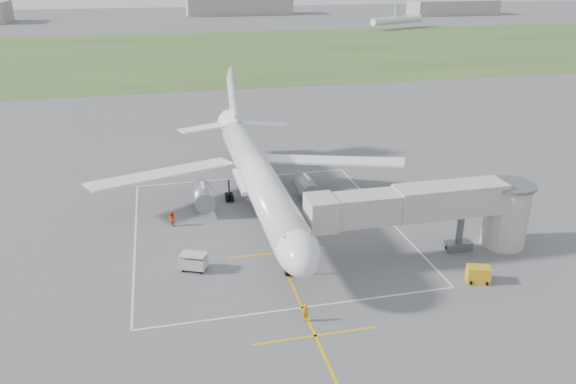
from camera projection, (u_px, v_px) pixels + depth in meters
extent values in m
plane|color=#535355|center=(259.00, 213.00, 65.42)|extent=(700.00, 700.00, 0.00)
cube|color=#375A27|center=(187.00, 54.00, 182.69)|extent=(700.00, 120.00, 0.02)
cube|color=#DEA20D|center=(268.00, 231.00, 60.91)|extent=(0.25, 60.00, 0.01)
cube|color=#DEA20D|center=(315.00, 336.00, 43.76)|extent=(10.00, 0.25, 0.01)
cube|color=#DEA20D|center=(277.00, 253.00, 56.39)|extent=(10.00, 0.25, 0.01)
cube|color=silver|center=(243.00, 178.00, 76.24)|extent=(28.00, 0.20, 0.01)
cube|color=silver|center=(302.00, 308.00, 47.37)|extent=(28.00, 0.20, 0.01)
cube|color=silver|center=(135.00, 241.00, 58.84)|extent=(0.20, 32.00, 0.01)
cube|color=silver|center=(385.00, 215.00, 64.77)|extent=(0.20, 32.00, 0.01)
cylinder|color=silver|center=(259.00, 177.00, 63.73)|extent=(3.80, 36.00, 3.80)
ellipsoid|color=silver|center=(297.00, 250.00, 47.49)|extent=(3.80, 7.22, 3.80)
cube|color=black|center=(300.00, 243.00, 46.28)|extent=(2.40, 1.60, 0.99)
cone|color=silver|center=(233.00, 127.00, 82.07)|extent=(3.80, 6.00, 3.80)
cube|color=silver|center=(331.00, 161.00, 71.68)|extent=(17.93, 11.24, 1.23)
cube|color=silver|center=(164.00, 174.00, 67.24)|extent=(17.93, 11.24, 1.23)
cube|color=silver|center=(254.00, 181.00, 67.02)|extent=(4.20, 8.00, 0.50)
cube|color=silver|center=(231.00, 96.00, 81.08)|extent=(0.30, 7.89, 8.65)
cube|color=silver|center=(234.00, 120.00, 80.23)|extent=(0.35, 5.00, 1.20)
cube|color=silver|center=(262.00, 124.00, 82.61)|extent=(7.85, 5.03, 0.20)
cube|color=silver|center=(205.00, 128.00, 80.83)|extent=(7.85, 5.03, 0.20)
cylinder|color=gray|center=(305.00, 186.00, 68.27)|extent=(2.30, 4.20, 2.30)
cube|color=silver|center=(306.00, 181.00, 67.70)|extent=(0.25, 2.40, 1.20)
cylinder|color=gray|center=(203.00, 195.00, 65.65)|extent=(2.30, 4.20, 2.30)
cube|color=silver|center=(203.00, 189.00, 65.08)|extent=(0.25, 2.40, 1.20)
cylinder|color=black|center=(288.00, 263.00, 51.85)|extent=(0.18, 0.18, 2.60)
cylinder|color=black|center=(286.00, 271.00, 52.16)|extent=(0.28, 0.80, 0.80)
cylinder|color=black|center=(289.00, 271.00, 52.21)|extent=(0.28, 0.80, 0.80)
cylinder|color=black|center=(276.00, 186.00, 69.57)|extent=(0.22, 0.22, 2.80)
cylinder|color=black|center=(274.00, 194.00, 69.54)|extent=(0.32, 0.96, 0.96)
cylinder|color=black|center=(278.00, 194.00, 69.65)|extent=(0.32, 0.96, 0.96)
cylinder|color=black|center=(273.00, 192.00, 70.17)|extent=(0.32, 0.96, 0.96)
cylinder|color=black|center=(277.00, 192.00, 70.29)|extent=(0.32, 0.96, 0.96)
cylinder|color=black|center=(229.00, 190.00, 68.34)|extent=(0.22, 0.22, 2.80)
cylinder|color=black|center=(227.00, 198.00, 68.31)|extent=(0.32, 0.96, 0.96)
cylinder|color=black|center=(232.00, 198.00, 68.43)|extent=(0.32, 0.96, 0.96)
cylinder|color=black|center=(227.00, 196.00, 68.94)|extent=(0.32, 0.96, 0.96)
cylinder|color=black|center=(231.00, 196.00, 69.06)|extent=(0.32, 0.96, 0.96)
cube|color=#A49F94|center=(365.00, 208.00, 52.77)|extent=(11.09, 2.90, 2.80)
cube|color=#A49F94|center=(450.00, 199.00, 54.58)|extent=(11.09, 3.10, 3.00)
cube|color=#A49F94|center=(321.00, 213.00, 51.85)|extent=(2.60, 3.40, 3.00)
cylinder|color=slate|center=(460.00, 231.00, 56.26)|extent=(0.70, 0.70, 4.20)
cube|color=slate|center=(458.00, 246.00, 56.88)|extent=(2.60, 1.40, 0.90)
cylinder|color=#A49F94|center=(506.00, 216.00, 56.90)|extent=(4.40, 4.40, 6.40)
cylinder|color=slate|center=(511.00, 185.00, 55.63)|extent=(5.00, 5.00, 0.30)
cylinder|color=black|center=(449.00, 247.00, 56.71)|extent=(0.70, 0.30, 0.70)
cylinder|color=black|center=(467.00, 245.00, 57.13)|extent=(0.70, 0.30, 0.70)
cube|color=gold|center=(478.00, 274.00, 50.99)|extent=(2.34, 1.90, 1.52)
cylinder|color=black|center=(471.00, 282.00, 50.75)|extent=(0.34, 0.49, 0.44)
cylinder|color=black|center=(487.00, 283.00, 50.61)|extent=(0.34, 0.49, 0.44)
cube|color=#B3B3B3|center=(194.00, 262.00, 52.93)|extent=(2.81, 2.33, 1.07)
cube|color=#B3B3B3|center=(193.00, 255.00, 52.62)|extent=(2.81, 2.33, 0.08)
cylinder|color=black|center=(182.00, 262.00, 52.50)|extent=(0.08, 0.08, 1.26)
cylinder|color=black|center=(201.00, 264.00, 52.15)|extent=(0.08, 0.08, 1.26)
cylinder|color=black|center=(186.00, 257.00, 53.56)|extent=(0.08, 0.08, 1.26)
cylinder|color=black|center=(205.00, 258.00, 53.21)|extent=(0.08, 0.08, 1.26)
cylinder|color=black|center=(183.00, 270.00, 52.84)|extent=(0.32, 0.42, 0.39)
cylinder|color=black|center=(201.00, 272.00, 52.52)|extent=(0.32, 0.42, 0.39)
cylinder|color=black|center=(187.00, 264.00, 53.81)|extent=(0.32, 0.42, 0.39)
cylinder|color=black|center=(205.00, 266.00, 53.49)|extent=(0.32, 0.42, 0.39)
imported|color=orange|center=(306.00, 313.00, 45.31)|extent=(0.67, 0.55, 1.58)
imported|color=#F63207|center=(172.00, 218.00, 62.03)|extent=(1.01, 1.03, 1.67)
cube|color=gray|center=(239.00, 4.00, 324.22)|extent=(60.00, 20.00, 12.00)
cube|color=gray|center=(453.00, 8.00, 323.30)|extent=(50.00, 18.00, 8.00)
cylinder|color=silver|center=(397.00, 20.00, 253.80)|extent=(30.29, 16.59, 3.20)
cube|color=silver|center=(398.00, 10.00, 252.11)|extent=(3.74, 1.98, 5.50)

